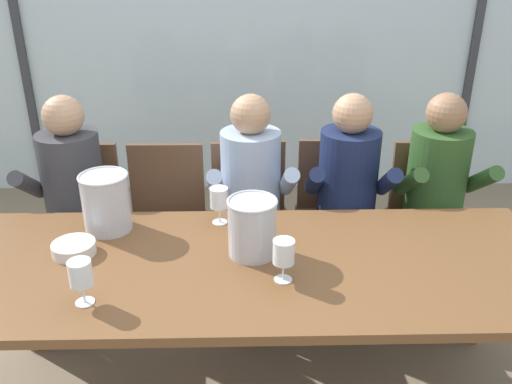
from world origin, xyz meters
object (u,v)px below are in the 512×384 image
(ice_bucket_primary, at_px, (252,226))
(wine_glass_center_pour, at_px, (219,200))
(person_navy_polo, at_px, (349,192))
(wine_glass_by_left_taster, at_px, (81,275))
(person_pale_blue_shirt, at_px, (252,193))
(person_olive_shirt, at_px, (441,191))
(chair_near_window_right, at_px, (429,210))
(wine_glass_near_bucket, at_px, (284,254))
(tasting_bowl, at_px, (74,248))
(dining_table, at_px, (258,276))
(chair_near_curtain, at_px, (82,213))
(chair_left_of_center, at_px, (166,212))
(chair_center, at_px, (250,209))
(ice_bucket_secondary, at_px, (106,202))
(person_charcoal_jacket, at_px, (70,195))
(chair_right_of_center, at_px, (334,207))

(ice_bucket_primary, relative_size, wine_glass_center_pour, 1.42)
(person_navy_polo, bearing_deg, wine_glass_by_left_taster, -136.19)
(person_pale_blue_shirt, distance_m, person_olive_shirt, 1.01)
(chair_near_window_right, relative_size, wine_glass_center_pour, 5.10)
(wine_glass_near_bucket, relative_size, wine_glass_center_pour, 1.00)
(tasting_bowl, relative_size, wine_glass_near_bucket, 1.03)
(dining_table, height_order, person_olive_shirt, person_olive_shirt)
(chair_near_curtain, xyz_separation_m, chair_left_of_center, (0.47, -0.01, 0.00))
(chair_center, bearing_deg, ice_bucket_primary, -93.67)
(chair_near_window_right, xyz_separation_m, wine_glass_center_pour, (-1.16, -0.52, 0.33))
(person_pale_blue_shirt, height_order, tasting_bowl, person_pale_blue_shirt)
(ice_bucket_secondary, relative_size, wine_glass_by_left_taster, 1.52)
(chair_near_curtain, height_order, person_navy_polo, person_navy_polo)
(dining_table, bearing_deg, wine_glass_by_left_taster, -157.79)
(dining_table, bearing_deg, chair_near_window_right, 40.68)
(person_olive_shirt, distance_m, ice_bucket_primary, 1.22)
(chair_near_curtain, relative_size, chair_center, 1.00)
(chair_near_curtain, bearing_deg, person_olive_shirt, -6.90)
(dining_table, distance_m, person_navy_polo, 0.89)
(dining_table, distance_m, ice_bucket_secondary, 0.76)
(chair_left_of_center, distance_m, wine_glass_by_left_taster, 1.17)
(tasting_bowl, bearing_deg, dining_table, -6.30)
(person_pale_blue_shirt, distance_m, wine_glass_center_pour, 0.45)
(chair_near_window_right, distance_m, ice_bucket_secondary, 1.79)
(dining_table, bearing_deg, chair_center, 91.42)
(chair_near_window_right, bearing_deg, dining_table, -136.15)
(dining_table, bearing_deg, tasting_bowl, 173.70)
(chair_near_curtain, bearing_deg, person_charcoal_jacket, -93.50)
(person_pale_blue_shirt, bearing_deg, wine_glass_near_bucket, -84.80)
(person_charcoal_jacket, height_order, person_navy_polo, same)
(person_navy_polo, height_order, tasting_bowl, person_navy_polo)
(person_charcoal_jacket, bearing_deg, chair_right_of_center, 6.47)
(chair_center, height_order, person_pale_blue_shirt, person_pale_blue_shirt)
(chair_right_of_center, relative_size, person_charcoal_jacket, 0.74)
(chair_near_curtain, bearing_deg, chair_near_window_right, -3.23)
(dining_table, relative_size, wine_glass_by_left_taster, 14.15)
(chair_center, relative_size, wine_glass_near_bucket, 5.10)
(chair_left_of_center, height_order, chair_right_of_center, same)
(tasting_bowl, distance_m, wine_glass_by_left_taster, 0.38)
(chair_near_curtain, distance_m, chair_right_of_center, 1.43)
(chair_left_of_center, relative_size, chair_right_of_center, 1.00)
(chair_near_window_right, xyz_separation_m, person_pale_blue_shirt, (-1.01, -0.13, 0.17))
(chair_near_window_right, distance_m, wine_glass_center_pour, 1.31)
(chair_center, height_order, ice_bucket_primary, ice_bucket_primary)
(chair_center, relative_size, wine_glass_by_left_taster, 5.10)
(person_olive_shirt, relative_size, ice_bucket_secondary, 4.55)
(person_pale_blue_shirt, relative_size, tasting_bowl, 6.71)
(tasting_bowl, relative_size, wine_glass_center_pour, 1.03)
(chair_near_curtain, xyz_separation_m, chair_right_of_center, (1.43, 0.04, 0.00))
(chair_center, height_order, ice_bucket_secondary, ice_bucket_secondary)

